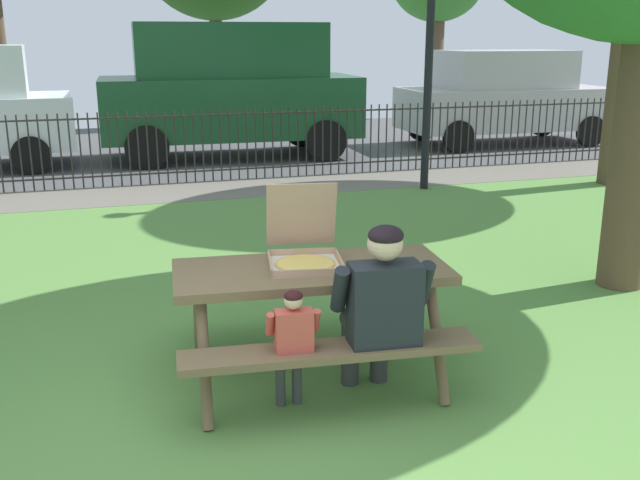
{
  "coord_description": "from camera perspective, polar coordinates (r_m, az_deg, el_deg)",
  "views": [
    {
      "loc": [
        -0.36,
        -3.37,
        2.24
      ],
      "look_at": [
        1.18,
        1.65,
        0.75
      ],
      "focal_mm": 40.61,
      "sensor_mm": 36.0,
      "label": 1
    }
  ],
  "objects": [
    {
      "name": "parked_car_center",
      "position": [
        13.86,
        -7.09,
        11.86
      ],
      "size": [
        4.77,
        2.22,
        2.46
      ],
      "color": "#1A4927",
      "rests_on": "ground"
    },
    {
      "name": "child_at_table",
      "position": [
        4.33,
        -2.22,
        -7.8
      ],
      "size": [
        0.33,
        0.32,
        0.83
      ],
      "color": "#3F3F3F",
      "rests_on": "ground"
    },
    {
      "name": "iron_fence_streetside",
      "position": [
        11.48,
        -15.17,
        6.97
      ],
      "size": [
        19.71,
        0.03,
        1.13
      ],
      "color": "#2D2823",
      "rests_on": "ground"
    },
    {
      "name": "ground",
      "position": [
        5.83,
        -12.26,
        -7.26
      ],
      "size": [
        28.0,
        11.98,
        0.02
      ],
      "primitive_type": "cube",
      "color": "#5C8D42"
    },
    {
      "name": "picnic_table_foreground",
      "position": [
        4.82,
        -0.67,
        -4.12
      ],
      "size": [
        1.93,
        1.64,
        0.79
      ],
      "color": "brown",
      "rests_on": "ground"
    },
    {
      "name": "cobblestone_walkway",
      "position": [
        10.9,
        -14.8,
        3.42
      ],
      "size": [
        28.0,
        1.4,
        0.01
      ],
      "primitive_type": "cube",
      "color": "slate"
    },
    {
      "name": "street_asphalt",
      "position": [
        15.34,
        -15.62,
        6.84
      ],
      "size": [
        28.0,
        7.63,
        0.01
      ],
      "primitive_type": "cube",
      "color": "#515154"
    },
    {
      "name": "pizza_box_open",
      "position": [
        4.82,
        -1.27,
        -0.7
      ],
      "size": [
        0.57,
        0.64,
        0.52
      ],
      "color": "tan",
      "rests_on": "picnic_table_foreground"
    },
    {
      "name": "adult_at_table",
      "position": [
        4.41,
        4.73,
        -5.26
      ],
      "size": [
        0.63,
        0.62,
        1.19
      ],
      "color": "#353535",
      "rests_on": "ground"
    },
    {
      "name": "parked_car_right",
      "position": [
        15.96,
        14.37,
        10.93
      ],
      "size": [
        4.45,
        2.0,
        1.94
      ],
      "color": "#BCB3BA",
      "rests_on": "ground"
    }
  ]
}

